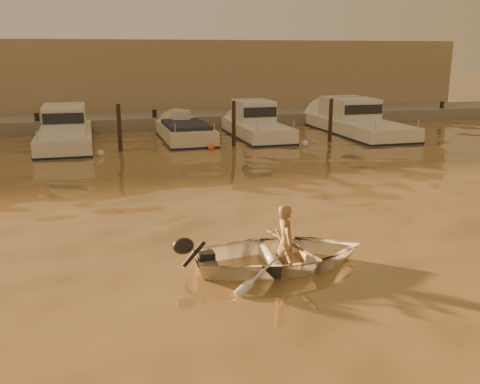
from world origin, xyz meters
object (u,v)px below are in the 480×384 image
object	(u,v)px
moored_boat_2	(65,131)
waterfront_building	(110,79)
dinghy	(281,255)
moored_boat_3	(185,135)
moored_boat_4	(257,124)
person	(286,243)
moored_boat_5	(356,121)

from	to	relation	value
moored_boat_2	waterfront_building	distance (m)	11.42
dinghy	waterfront_building	size ratio (longest dim) A/B	0.07
moored_boat_3	moored_boat_4	xyz separation A→B (m)	(3.60, 0.00, 0.40)
person	moored_boat_2	xyz separation A→B (m)	(-4.71, 15.93, 0.16)
moored_boat_4	moored_boat_5	distance (m)	5.41
moored_boat_5	moored_boat_2	bearing A→B (deg)	180.00
dinghy	moored_boat_5	world-z (taller)	moored_boat_5
dinghy	moored_boat_4	xyz separation A→B (m)	(4.45, 15.93, 0.39)
person	moored_boat_5	world-z (taller)	moored_boat_5
moored_boat_5	moored_boat_3	bearing A→B (deg)	180.00
person	moored_boat_4	xyz separation A→B (m)	(4.35, 15.93, 0.16)
moored_boat_2	moored_boat_3	size ratio (longest dim) A/B	1.24
waterfront_building	person	bearing A→B (deg)	-85.30
dinghy	moored_boat_2	xyz separation A→B (m)	(-4.61, 15.93, 0.39)
moored_boat_2	moored_boat_5	distance (m)	14.47
person	waterfront_building	bearing A→B (deg)	7.27
waterfront_building	moored_boat_5	bearing A→B (deg)	-42.57
dinghy	person	bearing A→B (deg)	-90.00
person	moored_boat_3	xyz separation A→B (m)	(0.75, 15.93, -0.24)
dinghy	waterfront_building	distance (m)	27.10
dinghy	moored_boat_2	size ratio (longest dim) A/B	0.45
dinghy	moored_boat_3	world-z (taller)	moored_boat_3
moored_boat_2	waterfront_building	world-z (taller)	waterfront_building
person	moored_boat_3	bearing A→B (deg)	-0.12
moored_boat_3	moored_boat_2	bearing A→B (deg)	180.00
dinghy	moored_boat_4	size ratio (longest dim) A/B	0.51
dinghy	moored_boat_5	size ratio (longest dim) A/B	0.38
moored_boat_2	moored_boat_4	size ratio (longest dim) A/B	1.14
moored_boat_3	waterfront_building	distance (m)	11.60
person	moored_boat_2	world-z (taller)	moored_boat_2
moored_boat_2	moored_boat_5	xyz separation A→B (m)	(14.47, 0.00, 0.00)
person	moored_boat_4	size ratio (longest dim) A/B	0.23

